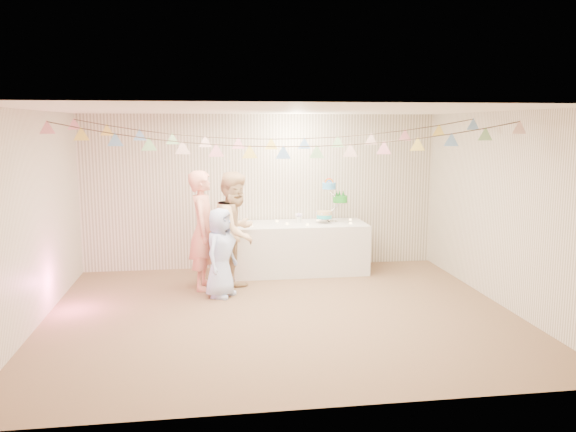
{
  "coord_description": "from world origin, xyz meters",
  "views": [
    {
      "loc": [
        -0.9,
        -6.93,
        2.42
      ],
      "look_at": [
        0.2,
        0.8,
        1.15
      ],
      "focal_mm": 35.0,
      "sensor_mm": 36.0,
      "label": 1
    }
  ],
  "objects": [
    {
      "name": "cake_bottom",
      "position": [
        0.96,
        2.02,
        0.84
      ],
      "size": [
        0.31,
        0.31,
        0.15
      ],
      "primitive_type": null,
      "color": "#2ABEC4",
      "rests_on": "cake_stand"
    },
    {
      "name": "tealight_6",
      "position": [
        0.35,
        1.96,
        0.84
      ],
      "size": [
        0.04,
        0.04,
        0.03
      ],
      "primitive_type": "cylinder",
      "color": "#FFD88C",
      "rests_on": "table"
    },
    {
      "name": "person_child",
      "position": [
        -0.75,
        0.85,
        0.64
      ],
      "size": [
        0.67,
        0.74,
        1.28
      ],
      "primitive_type": "imported",
      "rotation": [
        0.0,
        0.0,
        1.03
      ],
      "color": "#B4C8FF",
      "rests_on": "floor"
    },
    {
      "name": "person_adult_a",
      "position": [
        -0.99,
        1.3,
        0.88
      ],
      "size": [
        0.51,
        0.7,
        1.77
      ],
      "primitive_type": "imported",
      "rotation": [
        0.0,
        0.0,
        1.42
      ],
      "color": "#F59980",
      "rests_on": "floor"
    },
    {
      "name": "cake_top_tier",
      "position": [
        1.05,
        2.05,
        1.38
      ],
      "size": [
        0.25,
        0.25,
        0.19
      ],
      "primitive_type": null,
      "color": "#49A1E6",
      "rests_on": "cake_stand"
    },
    {
      "name": "cake_middle",
      "position": [
        1.29,
        2.17,
        1.11
      ],
      "size": [
        0.27,
        0.27,
        0.22
      ],
      "primitive_type": null,
      "color": "green",
      "rests_on": "cake_stand"
    },
    {
      "name": "floor",
      "position": [
        0.0,
        0.0,
        0.0
      ],
      "size": [
        6.0,
        6.0,
        0.0
      ],
      "primitive_type": "plane",
      "color": "brown",
      "rests_on": "ground"
    },
    {
      "name": "ceiling",
      "position": [
        0.0,
        0.0,
        2.6
      ],
      "size": [
        6.0,
        6.0,
        0.0
      ],
      "primitive_type": "plane",
      "color": "white",
      "rests_on": "ground"
    },
    {
      "name": "back_wall",
      "position": [
        0.0,
        2.5,
        1.3
      ],
      "size": [
        6.0,
        6.0,
        0.0
      ],
      "primitive_type": "plane",
      "color": "silver",
      "rests_on": "ground"
    },
    {
      "name": "person_adult_b",
      "position": [
        -0.52,
        1.12,
        0.88
      ],
      "size": [
        1.02,
        1.08,
        1.76
      ],
      "primitive_type": "imported",
      "rotation": [
        0.0,
        0.0,
        1.01
      ],
      "color": "tan",
      "rests_on": "floor"
    },
    {
      "name": "right_wall",
      "position": [
        3.0,
        0.0,
        1.3
      ],
      "size": [
        5.0,
        5.0,
        0.0
      ],
      "primitive_type": "plane",
      "color": "silver",
      "rests_on": "ground"
    },
    {
      "name": "table",
      "position": [
        0.56,
        2.03,
        0.41
      ],
      "size": [
        2.19,
        0.88,
        0.82
      ],
      "primitive_type": "cube",
      "color": "silver",
      "rests_on": "floor"
    },
    {
      "name": "tealight_1",
      "position": [
        0.21,
        2.21,
        0.84
      ],
      "size": [
        0.04,
        0.04,
        0.03
      ],
      "primitive_type": "cylinder",
      "color": "#FFD88C",
      "rests_on": "table"
    },
    {
      "name": "tealight_0",
      "position": [
        -0.24,
        1.88,
        0.84
      ],
      "size": [
        0.04,
        0.04,
        0.03
      ],
      "primitive_type": "cylinder",
      "color": "#FFD88C",
      "rests_on": "table"
    },
    {
      "name": "posy",
      "position": [
        0.56,
        2.08,
        0.83
      ],
      "size": [
        0.15,
        0.15,
        0.17
      ],
      "primitive_type": null,
      "color": "white",
      "rests_on": "table"
    },
    {
      "name": "cake_stand",
      "position": [
        1.11,
        2.08,
        1.09
      ],
      "size": [
        0.61,
        0.36,
        0.68
      ],
      "primitive_type": null,
      "color": "silver",
      "rests_on": "table"
    },
    {
      "name": "tealight_2",
      "position": [
        0.66,
        1.81,
        0.84
      ],
      "size": [
        0.04,
        0.04,
        0.03
      ],
      "primitive_type": "cylinder",
      "color": "#FFD88C",
      "rests_on": "table"
    },
    {
      "name": "tealight_3",
      "position": [
        0.91,
        2.25,
        0.84
      ],
      "size": [
        0.04,
        0.04,
        0.03
      ],
      "primitive_type": "cylinder",
      "color": "#FFD88C",
      "rests_on": "table"
    },
    {
      "name": "bunting_front",
      "position": [
        0.0,
        -0.2,
        2.32
      ],
      "size": [
        5.6,
        0.9,
        0.36
      ],
      "primitive_type": null,
      "color": "#72A5E5",
      "rests_on": "ceiling"
    },
    {
      "name": "platter",
      "position": [
        0.0,
        1.98,
        0.76
      ],
      "size": [
        0.32,
        0.32,
        0.02
      ],
      "primitive_type": "cylinder",
      "color": "white",
      "rests_on": "table"
    },
    {
      "name": "tealight_5",
      "position": [
        1.46,
        2.18,
        0.84
      ],
      "size": [
        0.04,
        0.04,
        0.03
      ],
      "primitive_type": "cylinder",
      "color": "#FFD88C",
      "rests_on": "table"
    },
    {
      "name": "tealight_4",
      "position": [
        1.38,
        1.85,
        0.84
      ],
      "size": [
        0.04,
        0.04,
        0.03
      ],
      "primitive_type": "cylinder",
      "color": "#FFD88C",
      "rests_on": "table"
    },
    {
      "name": "front_wall",
      "position": [
        0.0,
        -2.5,
        1.3
      ],
      "size": [
        6.0,
        6.0,
        0.0
      ],
      "primitive_type": "plane",
      "color": "silver",
      "rests_on": "ground"
    },
    {
      "name": "bunting_back",
      "position": [
        0.0,
        1.1,
        2.35
      ],
      "size": [
        5.6,
        1.1,
        0.4
      ],
      "primitive_type": null,
      "color": "pink",
      "rests_on": "ceiling"
    },
    {
      "name": "left_wall",
      "position": [
        -3.0,
        0.0,
        1.3
      ],
      "size": [
        5.0,
        5.0,
        0.0
      ],
      "primitive_type": "plane",
      "color": "silver",
      "rests_on": "ground"
    }
  ]
}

